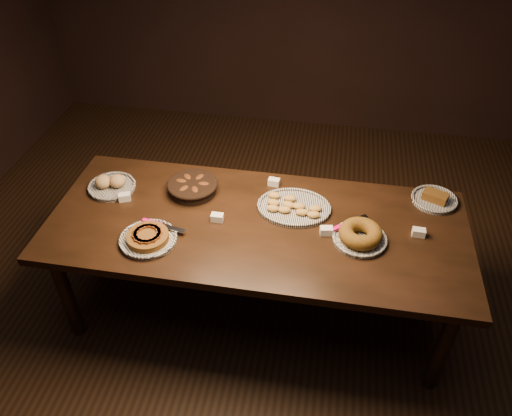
% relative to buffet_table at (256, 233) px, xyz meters
% --- Properties ---
extents(ground, '(5.00, 5.00, 0.00)m').
position_rel_buffet_table_xyz_m(ground, '(0.00, 0.00, -0.68)').
color(ground, black).
rests_on(ground, ground).
extents(buffet_table, '(2.40, 1.00, 0.75)m').
position_rel_buffet_table_xyz_m(buffet_table, '(0.00, 0.00, 0.00)').
color(buffet_table, black).
rests_on(buffet_table, ground).
extents(apple_tart_plate, '(0.35, 0.32, 0.06)m').
position_rel_buffet_table_xyz_m(apple_tart_plate, '(-0.56, -0.25, 0.10)').
color(apple_tart_plate, white).
rests_on(apple_tart_plate, buffet_table).
extents(madeleine_platter, '(0.43, 0.35, 0.05)m').
position_rel_buffet_table_xyz_m(madeleine_platter, '(0.19, 0.16, 0.09)').
color(madeleine_platter, black).
rests_on(madeleine_platter, buffet_table).
extents(bundt_cake_plate, '(0.33, 0.36, 0.09)m').
position_rel_buffet_table_xyz_m(bundt_cake_plate, '(0.58, -0.05, 0.11)').
color(bundt_cake_plate, black).
rests_on(bundt_cake_plate, buffet_table).
extents(croissant_basket, '(0.31, 0.31, 0.08)m').
position_rel_buffet_table_xyz_m(croissant_basket, '(-0.44, 0.22, 0.12)').
color(croissant_basket, black).
rests_on(croissant_basket, buffet_table).
extents(bread_roll_plate, '(0.29, 0.29, 0.09)m').
position_rel_buffet_table_xyz_m(bread_roll_plate, '(-0.94, 0.17, 0.10)').
color(bread_roll_plate, white).
rests_on(bread_roll_plate, buffet_table).
extents(loaf_plate, '(0.27, 0.27, 0.06)m').
position_rel_buffet_table_xyz_m(loaf_plate, '(1.02, 0.38, 0.09)').
color(loaf_plate, black).
rests_on(loaf_plate, buffet_table).
extents(tent_cards, '(1.80, 0.45, 0.04)m').
position_rel_buffet_table_xyz_m(tent_cards, '(0.06, 0.09, 0.10)').
color(tent_cards, white).
rests_on(tent_cards, buffet_table).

